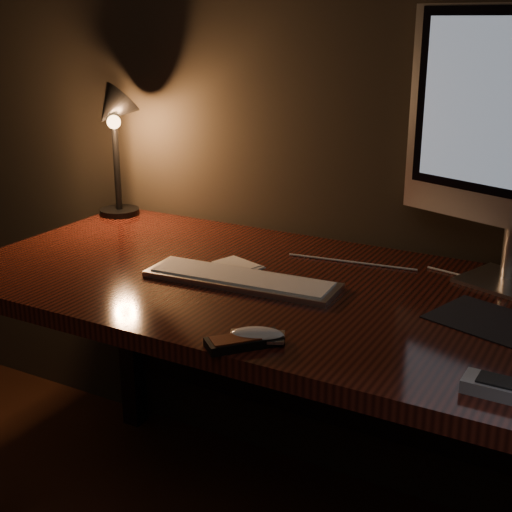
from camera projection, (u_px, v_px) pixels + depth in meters
The scene contains 8 objects.
desk at pixel (304, 327), 1.71m from camera, with size 1.60×0.75×0.75m.
keyboard at pixel (241, 279), 1.63m from camera, with size 0.46×0.13×0.02m, color silver.
mousepad at pixel (489, 321), 1.43m from camera, with size 0.21×0.17×0.00m, color black.
mouse at pixel (257, 337), 1.33m from camera, with size 0.10×0.05×0.02m, color white.
media_remote at pixel (244, 341), 1.32m from camera, with size 0.13×0.14×0.03m.
papers at pixel (236, 266), 1.74m from camera, with size 0.12×0.08×0.01m, color white.
desk_lamp at pixel (114, 128), 2.07m from camera, with size 0.19×0.20×0.41m.
cable at pixel (415, 273), 1.69m from camera, with size 0.01×0.01×0.63m, color white.
Camera 1 is at (0.66, 0.50, 1.33)m, focal length 50.00 mm.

